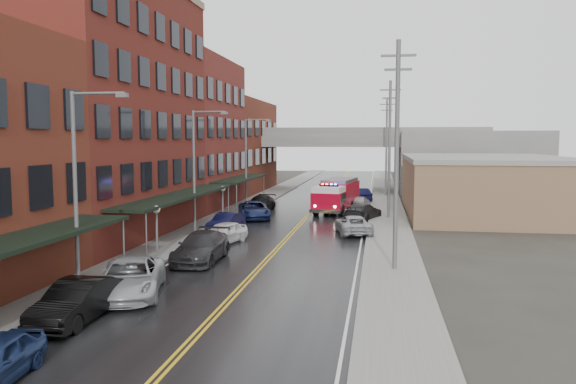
{
  "coord_description": "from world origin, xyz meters",
  "views": [
    {
      "loc": [
        6.28,
        -14.61,
        6.92
      ],
      "look_at": [
        -0.43,
        26.91,
        3.0
      ],
      "focal_mm": 35.0,
      "sensor_mm": 36.0,
      "label": 1
    }
  ],
  "objects": [
    {
      "name": "brick_building_b",
      "position": [
        -13.3,
        23.0,
        9.0
      ],
      "size": [
        9.0,
        20.0,
        18.0
      ],
      "primitive_type": "cube",
      "color": "maroon",
      "rests_on": "ground"
    },
    {
      "name": "ground",
      "position": [
        0.0,
        0.0,
        0.0
      ],
      "size": [
        220.0,
        220.0,
        0.0
      ],
      "primitive_type": "plane",
      "color": "#2D2B26",
      "rests_on": "ground"
    },
    {
      "name": "curb_right",
      "position": [
        5.65,
        30.0,
        0.07
      ],
      "size": [
        0.3,
        160.0,
        0.15
      ],
      "primitive_type": "cube",
      "color": "gray",
      "rests_on": "ground"
    },
    {
      "name": "parked_car_left_7",
      "position": [
        -5.0,
        38.28,
        0.75
      ],
      "size": [
        2.51,
        5.32,
        1.5
      ],
      "primitive_type": "imported",
      "rotation": [
        0.0,
        0.0,
        -0.08
      ],
      "color": "black",
      "rests_on": "ground"
    },
    {
      "name": "parked_car_left_4",
      "position": [
        -3.86,
        21.2,
        0.73
      ],
      "size": [
        2.81,
        4.59,
        1.46
      ],
      "primitive_type": "imported",
      "rotation": [
        0.0,
        0.0,
        -0.27
      ],
      "color": "white",
      "rests_on": "ground"
    },
    {
      "name": "fire_truck",
      "position": [
        2.34,
        38.96,
        1.69
      ],
      "size": [
        4.55,
        8.9,
        3.12
      ],
      "rotation": [
        0.0,
        0.0,
        -0.17
      ],
      "color": "#A8071E",
      "rests_on": "ground"
    },
    {
      "name": "sidewalk_left",
      "position": [
        -7.3,
        30.0,
        0.07
      ],
      "size": [
        3.0,
        160.0,
        0.15
      ],
      "primitive_type": "cube",
      "color": "slate",
      "rests_on": "ground"
    },
    {
      "name": "parked_car_right_1",
      "position": [
        5.0,
        34.2,
        0.72
      ],
      "size": [
        3.58,
        5.34,
        1.44
      ],
      "primitive_type": "imported",
      "rotation": [
        0.0,
        0.0,
        2.79
      ],
      "color": "#262528",
      "rests_on": "ground"
    },
    {
      "name": "sidewalk_right",
      "position": [
        7.3,
        30.0,
        0.07
      ],
      "size": [
        3.0,
        160.0,
        0.15
      ],
      "primitive_type": "cube",
      "color": "slate",
      "rests_on": "ground"
    },
    {
      "name": "globe_lamp_2",
      "position": [
        -6.4,
        30.0,
        2.31
      ],
      "size": [
        0.44,
        0.44,
        3.12
      ],
      "color": "#59595B",
      "rests_on": "ground"
    },
    {
      "name": "awning_2",
      "position": [
        -7.49,
        40.5,
        2.99
      ],
      "size": [
        2.6,
        13.0,
        3.09
      ],
      "color": "black",
      "rests_on": "ground"
    },
    {
      "name": "street_lamp_1",
      "position": [
        -6.55,
        24.0,
        5.19
      ],
      "size": [
        2.64,
        0.22,
        9.0
      ],
      "color": "#59595B",
      "rests_on": "ground"
    },
    {
      "name": "curb_left",
      "position": [
        -5.65,
        30.0,
        0.07
      ],
      "size": [
        0.3,
        160.0,
        0.15
      ],
      "primitive_type": "cube",
      "color": "gray",
      "rests_on": "ground"
    },
    {
      "name": "parked_car_left_2",
      "position": [
        -4.56,
        8.42,
        0.81
      ],
      "size": [
        4.24,
        6.35,
        1.62
      ],
      "primitive_type": "imported",
      "rotation": [
        0.0,
        0.0,
        0.29
      ],
      "color": "#A7AAAF",
      "rests_on": "ground"
    },
    {
      "name": "parked_car_left_3",
      "position": [
        -3.63,
        15.7,
        0.83
      ],
      "size": [
        2.38,
        5.73,
        1.65
      ],
      "primitive_type": "imported",
      "rotation": [
        0.0,
        0.0,
        0.01
      ],
      "color": "#262628",
      "rests_on": "ground"
    },
    {
      "name": "parked_car_right_2",
      "position": [
        4.53,
        41.8,
        0.67
      ],
      "size": [
        2.18,
        4.14,
        1.34
      ],
      "primitive_type": "imported",
      "rotation": [
        0.0,
        0.0,
        2.98
      ],
      "color": "#B4B4B4",
      "rests_on": "ground"
    },
    {
      "name": "parked_car_right_3",
      "position": [
        4.14,
        48.1,
        0.79
      ],
      "size": [
        3.18,
        5.06,
        1.57
      ],
      "primitive_type": "imported",
      "rotation": [
        0.0,
        0.0,
        3.49
      ],
      "color": "black",
      "rests_on": "ground"
    },
    {
      "name": "utility_pole_1",
      "position": [
        7.2,
        35.0,
        6.31
      ],
      "size": [
        1.8,
        0.24,
        12.0
      ],
      "color": "#59595B",
      "rests_on": "ground"
    },
    {
      "name": "street_lamp_2",
      "position": [
        -6.55,
        40.0,
        5.19
      ],
      "size": [
        2.64,
        0.22,
        9.0
      ],
      "color": "#59595B",
      "rests_on": "ground"
    },
    {
      "name": "road",
      "position": [
        0.0,
        30.0,
        0.01
      ],
      "size": [
        11.0,
        160.0,
        0.02
      ],
      "primitive_type": "cube",
      "color": "black",
      "rests_on": "ground"
    },
    {
      "name": "utility_pole_2",
      "position": [
        7.2,
        55.0,
        6.31
      ],
      "size": [
        1.8,
        0.24,
        12.0
      ],
      "color": "#59595B",
      "rests_on": "ground"
    },
    {
      "name": "awning_0",
      "position": [
        -7.49,
        4.0,
        2.99
      ],
      "size": [
        2.6,
        16.0,
        3.09
      ],
      "color": "black",
      "rests_on": "ground"
    },
    {
      "name": "parked_car_left_6",
      "position": [
        -4.46,
        33.1,
        0.77
      ],
      "size": [
        4.04,
        6.03,
        1.54
      ],
      "primitive_type": "imported",
      "rotation": [
        0.0,
        0.0,
        0.29
      ],
      "color": "#131D48",
      "rests_on": "ground"
    },
    {
      "name": "awning_1",
      "position": [
        -7.49,
        23.0,
        2.99
      ],
      "size": [
        2.6,
        18.0,
        3.09
      ],
      "color": "black",
      "rests_on": "ground"
    },
    {
      "name": "brick_building_far",
      "position": [
        -13.3,
        58.0,
        6.0
      ],
      "size": [
        9.0,
        20.0,
        12.0
      ],
      "primitive_type": "cube",
      "color": "maroon",
      "rests_on": "ground"
    },
    {
      "name": "right_far_block",
      "position": [
        18.0,
        70.0,
        4.0
      ],
      "size": [
        18.0,
        30.0,
        8.0
      ],
      "primitive_type": "cube",
      "color": "slate",
      "rests_on": "ground"
    },
    {
      "name": "utility_pole_0",
      "position": [
        7.2,
        15.0,
        6.31
      ],
      "size": [
        1.8,
        0.24,
        12.0
      ],
      "color": "#59595B",
      "rests_on": "ground"
    },
    {
      "name": "parked_car_right_0",
      "position": [
        4.51,
        26.48,
        0.69
      ],
      "size": [
        3.24,
        5.34,
        1.38
      ],
      "primitive_type": "imported",
      "rotation": [
        0.0,
        0.0,
        3.34
      ],
      "color": "#A0A2A8",
      "rests_on": "ground"
    },
    {
      "name": "street_lamp_0",
      "position": [
        -6.55,
        8.0,
        5.19
      ],
      "size": [
        2.64,
        0.22,
        9.0
      ],
      "color": "#59595B",
      "rests_on": "ground"
    },
    {
      "name": "overpass",
      "position": [
        0.0,
        62.0,
        5.99
      ],
      "size": [
        40.0,
        10.0,
        7.5
      ],
      "color": "slate",
      "rests_on": "ground"
    },
    {
      "name": "globe_lamp_1",
      "position": [
        -6.4,
        16.0,
        2.31
      ],
      "size": [
        0.44,
        0.44,
        3.12
      ],
      "color": "#59595B",
      "rests_on": "ground"
    },
    {
      "name": "tan_building",
      "position": [
        16.0,
        40.0,
        2.5
      ],
      "size": [
        14.0,
        22.0,
        5.0
      ],
      "primitive_type": "cube",
      "color": "brown",
      "rests_on": "ground"
    },
    {
      "name": "brick_building_c",
      "position": [
        -13.3,
        40.5,
        7.5
      ],
      "size": [
        9.0,
        15.0,
        15.0
      ],
      "primitive_type": "cube",
      "color": "maroon",
      "rests_on": "ground"
    },
    {
      "name": "parked_car_left_5",
      "position": [
        -5.0,
        25.9,
        0.71
      ],
      "size": [
        2.13,
        4.48,
        1.42
      ],
      "primitive_type": "imported",
      "rotation": [
        0.0,
        0.0,
        -0.15
      ],
      "color": "black",
      "rests_on": "ground"
    },
    {
      "name": "parked_car_left_1",
      "position": [
        -5.0,
        4.7,
        0.79
      ],
      "size": [
        1.7,
        4.8,
        1.58
      ],
      "primitive_type": "imported",
      "rotation": [
        0.0,
        0.0,
        0.01
      ],
      "color": "black",
      "rests_on": "ground"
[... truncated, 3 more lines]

